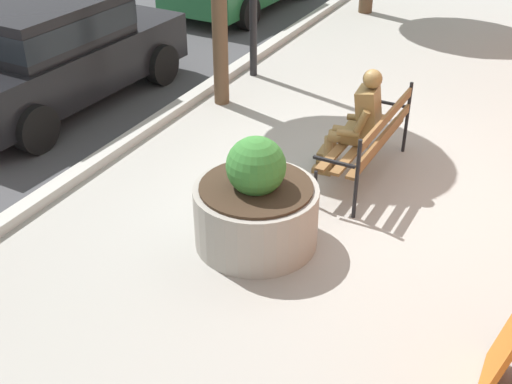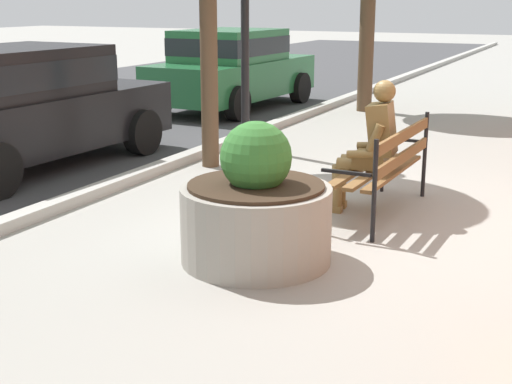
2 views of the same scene
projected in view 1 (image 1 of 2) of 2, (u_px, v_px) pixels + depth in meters
The scene contains 7 objects.
ground_plane at pixel (349, 176), 7.86m from camera, with size 80.00×80.00×0.00m, color #9E9B93.
curb_stone at pixel (152, 124), 8.96m from camera, with size 60.00×0.20×0.12m, color #B2AFA8.
park_bench at pixel (372, 138), 7.53m from camera, with size 1.81×0.58×0.95m.
bronze_statue_seated at pixel (355, 124), 7.55m from camera, with size 0.61×0.80×1.37m.
concrete_planter at pixel (256, 207), 6.49m from camera, with size 1.26×1.26×1.19m.
parked_car_black at pixel (53, 49), 9.27m from camera, with size 4.17×2.06×1.56m.
leaning_signboard at pixel (504, 347), 4.80m from camera, with size 0.70×0.04×0.90m, color #C6661E.
Camera 1 is at (-6.56, -2.10, 3.95)m, focal length 45.33 mm.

